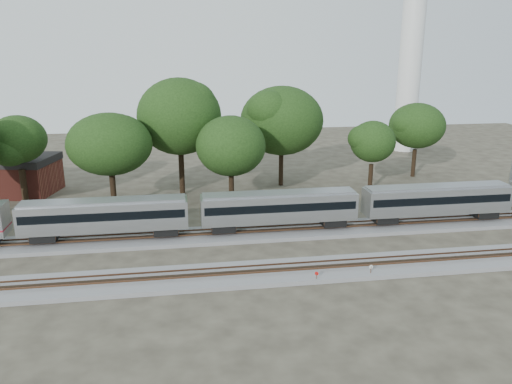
% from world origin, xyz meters
% --- Properties ---
extents(ground, '(160.00, 160.00, 0.00)m').
position_xyz_m(ground, '(0.00, 0.00, 0.00)').
color(ground, '#383328').
rests_on(ground, ground).
extents(track_far, '(160.00, 5.00, 0.73)m').
position_xyz_m(track_far, '(0.00, 6.00, 0.21)').
color(track_far, slate).
rests_on(track_far, ground).
extents(track_near, '(160.00, 5.00, 0.73)m').
position_xyz_m(track_near, '(0.00, -4.00, 0.21)').
color(track_near, slate).
rests_on(track_near, ground).
extents(train, '(86.99, 2.99, 4.42)m').
position_xyz_m(train, '(2.07, 6.00, 3.11)').
color(train, '#B7BABF').
rests_on(train, ground).
extents(switch_stand_red, '(0.32, 0.15, 1.04)m').
position_xyz_m(switch_stand_red, '(2.78, -6.18, 0.66)').
color(switch_stand_red, '#512D19').
rests_on(switch_stand_red, ground).
extents(switch_stand_white, '(0.37, 0.12, 1.16)m').
position_xyz_m(switch_stand_white, '(7.79, -5.81, 0.74)').
color(switch_stand_white, '#512D19').
rests_on(switch_stand_white, ground).
extents(switch_lever, '(0.55, 0.39, 0.30)m').
position_xyz_m(switch_lever, '(5.44, -5.69, 0.15)').
color(switch_lever, '#512D19').
rests_on(switch_lever, ground).
extents(brick_building, '(12.33, 9.90, 5.25)m').
position_xyz_m(brick_building, '(-31.11, 27.28, 2.64)').
color(brick_building, maroon).
rests_on(brick_building, ground).
extents(tree_1, '(8.57, 8.57, 12.09)m').
position_xyz_m(tree_1, '(-28.40, 21.95, 8.42)').
color(tree_1, black).
rests_on(tree_1, ground).
extents(tree_2, '(8.34, 8.34, 11.76)m').
position_xyz_m(tree_2, '(-16.74, 17.93, 8.19)').
color(tree_2, black).
rests_on(tree_2, ground).
extents(tree_3, '(10.89, 10.89, 15.36)m').
position_xyz_m(tree_3, '(-8.19, 23.20, 10.71)').
color(tree_3, black).
rests_on(tree_3, ground).
extents(tree_4, '(7.78, 7.78, 10.97)m').
position_xyz_m(tree_4, '(-1.97, 17.52, 7.63)').
color(tree_4, black).
rests_on(tree_4, ground).
extents(tree_5, '(9.66, 9.66, 13.63)m').
position_xyz_m(tree_5, '(6.23, 25.84, 9.50)').
color(tree_5, black).
rests_on(tree_5, ground).
extents(tree_6, '(7.08, 7.08, 9.98)m').
position_xyz_m(tree_6, '(18.27, 21.32, 6.94)').
color(tree_6, black).
rests_on(tree_6, ground).
extents(tree_7, '(8.16, 8.16, 11.50)m').
position_xyz_m(tree_7, '(27.88, 27.79, 8.01)').
color(tree_7, black).
rests_on(tree_7, ground).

